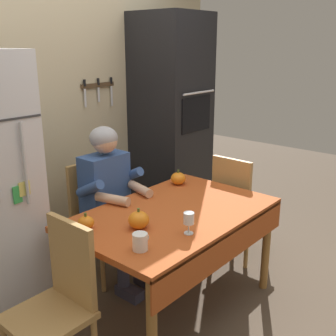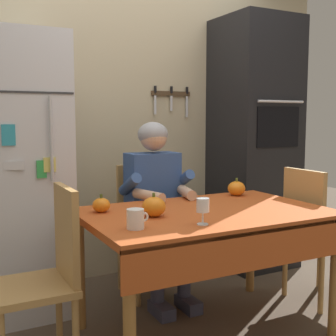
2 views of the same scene
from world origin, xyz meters
name	(u,v)px [view 1 (image 1 of 2)]	position (x,y,z in m)	size (l,w,h in m)	color
ground_plane	(183,311)	(0.00, 0.00, 0.00)	(10.00, 10.00, 0.00)	brown
back_wall_assembly	(62,109)	(0.05, 1.35, 1.30)	(3.70, 0.13, 2.60)	#BCAD89
wall_oven	(171,126)	(1.05, 1.00, 1.05)	(0.60, 0.64, 2.10)	black
dining_table	(175,224)	(0.00, 0.08, 0.66)	(1.40, 0.90, 0.74)	#9E6B33
chair_behind_person	(97,214)	(-0.03, 0.87, 0.51)	(0.40, 0.40, 0.93)	tan
seated_person	(111,193)	(-0.03, 0.68, 0.74)	(0.47, 0.55, 1.25)	#38384C
chair_left_side	(59,298)	(-0.90, 0.15, 0.51)	(0.40, 0.40, 0.93)	tan
chair_right_side	(236,203)	(0.90, 0.14, 0.51)	(0.40, 0.40, 0.93)	tan
coffee_mug	(140,242)	(-0.53, -0.11, 0.79)	(0.11, 0.08, 0.10)	white
wine_glass	(189,219)	(-0.20, -0.19, 0.83)	(0.06, 0.06, 0.14)	white
pumpkin_large	(139,220)	(-0.34, 0.09, 0.79)	(0.13, 0.13, 0.13)	orange
pumpkin_medium	(178,178)	(0.45, 0.42, 0.79)	(0.12, 0.12, 0.12)	orange
pumpkin_small	(86,223)	(-0.55, 0.33, 0.78)	(0.10, 0.10, 0.10)	orange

